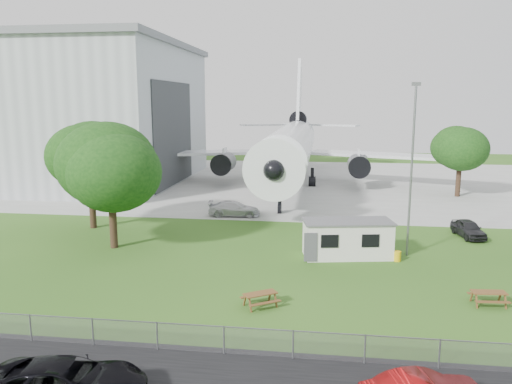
# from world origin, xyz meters

# --- Properties ---
(ground) EXTENTS (160.00, 160.00, 0.00)m
(ground) POSITION_xyz_m (0.00, 0.00, 0.00)
(ground) COLOR #467526
(concrete_apron) EXTENTS (120.00, 46.00, 0.03)m
(concrete_apron) POSITION_xyz_m (0.00, 38.00, 0.01)
(concrete_apron) COLOR #B7B7B2
(concrete_apron) RESTS_ON ground
(hangar) EXTENTS (43.00, 31.00, 18.55)m
(hangar) POSITION_xyz_m (-37.97, 36.00, 9.41)
(hangar) COLOR #B2B7BC
(hangar) RESTS_ON ground
(airliner) EXTENTS (46.36, 47.73, 17.69)m
(airliner) POSITION_xyz_m (-2.00, 35.86, 5.27)
(airliner) COLOR white
(airliner) RESTS_ON ground
(site_cabin) EXTENTS (6.94, 3.76, 2.62)m
(site_cabin) POSITION_xyz_m (3.94, 5.30, 1.31)
(site_cabin) COLOR silver
(site_cabin) RESTS_ON ground
(picnic_west) EXTENTS (2.33, 2.24, 0.76)m
(picnic_west) POSITION_xyz_m (-1.08, -4.20, 0.00)
(picnic_west) COLOR brown
(picnic_west) RESTS_ON ground
(picnic_east) EXTENTS (1.91, 1.63, 0.76)m
(picnic_east) POSITION_xyz_m (11.11, -2.37, 0.00)
(picnic_east) COLOR brown
(picnic_east) RESTS_ON ground
(fence) EXTENTS (58.00, 0.04, 1.30)m
(fence) POSITION_xyz_m (0.00, -9.50, 0.00)
(fence) COLOR gray
(fence) RESTS_ON ground
(lamp_mast) EXTENTS (0.16, 0.16, 12.00)m
(lamp_mast) POSITION_xyz_m (8.20, 6.20, 6.00)
(lamp_mast) COLOR slate
(lamp_mast) RESTS_ON ground
(tree_west_big) EXTENTS (7.58, 7.58, 10.05)m
(tree_west_big) POSITION_xyz_m (-17.58, 10.67, 6.25)
(tree_west_big) COLOR #382619
(tree_west_big) RESTS_ON ground
(tree_west_small) EXTENTS (7.63, 7.63, 9.80)m
(tree_west_small) POSITION_xyz_m (-13.34, 5.22, 5.98)
(tree_west_small) COLOR #382619
(tree_west_small) RESTS_ON ground
(tree_far_apron) EXTENTS (6.44, 6.44, 8.85)m
(tree_far_apron) POSITION_xyz_m (17.60, 29.91, 5.62)
(tree_far_apron) COLOR #382619
(tree_far_apron) RESTS_ON ground
(car_west_estate) EXTENTS (6.07, 3.36, 1.61)m
(car_west_estate) POSITION_xyz_m (-6.96, -13.83, 0.80)
(car_west_estate) COLOR black
(car_west_estate) RESTS_ON ground
(car_ne_hatch) EXTENTS (2.26, 4.26, 1.38)m
(car_ne_hatch) POSITION_xyz_m (13.89, 11.81, 0.69)
(car_ne_hatch) COLOR black
(car_ne_hatch) RESTS_ON ground
(car_apron_van) EXTENTS (5.05, 2.37, 1.43)m
(car_apron_van) POSITION_xyz_m (-6.21, 16.68, 0.71)
(car_apron_van) COLOR silver
(car_apron_van) RESTS_ON ground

